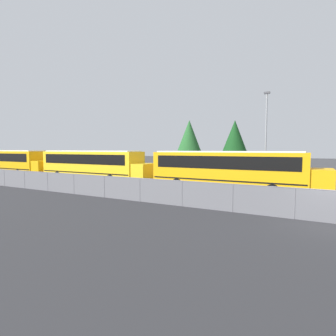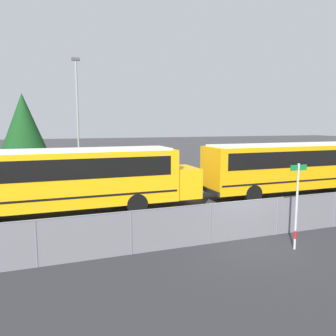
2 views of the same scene
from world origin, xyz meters
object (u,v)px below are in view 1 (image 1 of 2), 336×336
at_px(tree_3, 189,140).
at_px(school_bus_1, 93,163).
at_px(school_bus_2, 229,168).
at_px(tree_0, 235,139).
at_px(school_bus_0, 11,161).
at_px(light_pole, 266,134).

bearing_deg(tree_3, school_bus_1, -115.84).
xyz_separation_m(school_bus_2, tree_0, (-2.55, 11.69, 2.68)).
distance_m(school_bus_0, light_pole, 30.88).
bearing_deg(tree_0, light_pole, -35.36).
distance_m(school_bus_2, light_pole, 9.50).
distance_m(school_bus_1, school_bus_2, 14.19).
bearing_deg(tree_3, school_bus_2, -53.75).
bearing_deg(tree_0, school_bus_0, -154.45).
bearing_deg(school_bus_1, school_bus_0, -178.62).
height_order(school_bus_2, tree_3, tree_3).
bearing_deg(school_bus_2, tree_3, 126.25).
distance_m(school_bus_2, tree_3, 14.66).
relative_size(school_bus_1, tree_3, 1.82).
bearing_deg(tree_0, school_bus_2, -77.71).
distance_m(school_bus_0, tree_3, 22.95).
bearing_deg(school_bus_0, tree_0, 25.55).
bearing_deg(light_pole, school_bus_0, -162.40).
relative_size(school_bus_0, school_bus_2, 1.00).
height_order(school_bus_2, tree_0, tree_0).
distance_m(light_pole, tree_0, 4.88).
bearing_deg(school_bus_1, school_bus_2, 0.37).
height_order(school_bus_0, school_bus_1, same).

